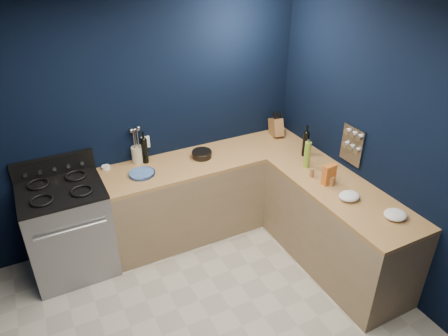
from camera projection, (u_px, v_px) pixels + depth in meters
floor at (220, 336)px, 3.57m from camera, size 3.50×3.50×0.02m
ceiling at (217, 16)px, 2.28m from camera, size 3.50×3.50×0.02m
wall_back at (143, 122)px, 4.29m from camera, size 3.50×0.02×2.60m
wall_right at (400, 158)px, 3.62m from camera, size 0.02×3.50×2.60m
cab_back at (210, 194)px, 4.70m from camera, size 2.30×0.63×0.86m
top_back at (210, 159)px, 4.48m from camera, size 2.30×0.63×0.04m
cab_right at (336, 230)px, 4.14m from camera, size 0.63×1.67×0.86m
top_right at (342, 191)px, 3.92m from camera, size 0.63×1.67×0.04m
gas_range at (70, 231)px, 4.07m from camera, size 0.76×0.66×0.92m
oven_door at (75, 251)px, 3.84m from camera, size 0.59×0.02×0.42m
cooktop at (60, 190)px, 3.84m from camera, size 0.76×0.66×0.03m
backguard at (53, 166)px, 4.02m from camera, size 0.76×0.06×0.20m
spice_panel at (352, 145)px, 4.09m from camera, size 0.02×0.28×0.38m
wall_outlet at (145, 142)px, 4.38m from camera, size 0.09×0.02×0.13m
plate_stack at (142, 174)px, 4.14m from camera, size 0.32×0.32×0.03m
ramekin at (106, 167)px, 4.25m from camera, size 0.09×0.09×0.03m
utensil_crock at (138, 154)px, 4.35m from camera, size 0.16×0.16×0.17m
wine_bottle_back at (145, 151)px, 4.30m from camera, size 0.08×0.08×0.27m
lemon_basket at (202, 154)px, 4.45m from camera, size 0.27×0.27×0.08m
knife_block at (276, 127)px, 4.90m from camera, size 0.15×0.26×0.25m
wine_bottle_right at (305, 144)px, 4.44m from camera, size 0.07×0.07×0.27m
oil_bottle at (307, 155)px, 4.22m from camera, size 0.07×0.07×0.28m
spice_jar_near at (312, 173)px, 4.10m from camera, size 0.04×0.04×0.09m
spice_jar_far at (332, 181)px, 3.95m from camera, size 0.06×0.06×0.09m
crouton_bag at (329, 174)px, 3.96m from camera, size 0.14×0.08×0.20m
towel_front at (349, 196)px, 3.75m from camera, size 0.25×0.23×0.07m
towel_end at (395, 215)px, 3.52m from camera, size 0.22×0.20×0.06m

